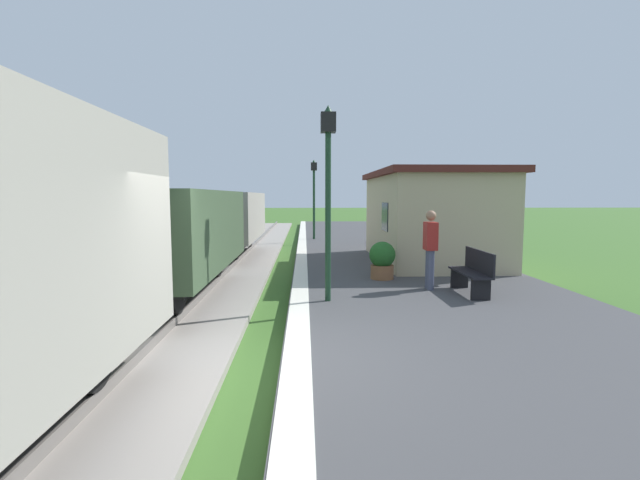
% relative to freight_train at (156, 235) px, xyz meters
% --- Properties ---
extents(ground_plane, '(160.00, 160.00, 0.00)m').
position_rel_freight_train_xyz_m(ground_plane, '(2.40, -3.28, -1.51)').
color(ground_plane, '#3D6628').
extents(platform_slab, '(6.00, 60.00, 0.25)m').
position_rel_freight_train_xyz_m(platform_slab, '(5.60, -3.28, -1.38)').
color(platform_slab, '#424244').
rests_on(platform_slab, ground).
extents(platform_edge_stripe, '(0.36, 60.00, 0.01)m').
position_rel_freight_train_xyz_m(platform_edge_stripe, '(2.80, -3.28, -1.25)').
color(platform_edge_stripe, silver).
rests_on(platform_edge_stripe, platform_slab).
extents(track_ballast, '(3.80, 60.00, 0.12)m').
position_rel_freight_train_xyz_m(track_ballast, '(-0.00, -3.28, -1.45)').
color(track_ballast, gray).
rests_on(track_ballast, ground).
extents(rail_near, '(0.07, 60.00, 0.14)m').
position_rel_freight_train_xyz_m(rail_near, '(0.72, -3.28, -1.32)').
color(rail_near, slate).
rests_on(rail_near, track_ballast).
extents(rail_far, '(0.07, 60.00, 0.14)m').
position_rel_freight_train_xyz_m(rail_far, '(-0.72, -3.28, -1.32)').
color(rail_far, slate).
rests_on(rail_far, track_ballast).
extents(freight_train, '(2.50, 19.40, 2.72)m').
position_rel_freight_train_xyz_m(freight_train, '(0.00, 0.00, 0.00)').
color(freight_train, gray).
rests_on(freight_train, rail_near).
extents(station_hut, '(3.50, 5.80, 2.78)m').
position_rel_freight_train_xyz_m(station_hut, '(6.80, 4.94, 0.15)').
color(station_hut, tan).
rests_on(station_hut, platform_slab).
extents(bench_near_hut, '(0.42, 1.50, 0.91)m').
position_rel_freight_train_xyz_m(bench_near_hut, '(6.39, 0.22, -0.78)').
color(bench_near_hut, black).
rests_on(bench_near_hut, platform_slab).
extents(bench_down_platform, '(0.42, 1.50, 0.91)m').
position_rel_freight_train_xyz_m(bench_down_platform, '(6.39, 10.38, -0.78)').
color(bench_down_platform, black).
rests_on(bench_down_platform, platform_slab).
extents(person_waiting, '(0.25, 0.38, 1.71)m').
position_rel_freight_train_xyz_m(person_waiting, '(5.62, 0.69, -0.32)').
color(person_waiting, '#474C66').
rests_on(person_waiting, platform_slab).
extents(potted_planter, '(0.64, 0.64, 0.92)m').
position_rel_freight_train_xyz_m(potted_planter, '(4.79, 1.94, -0.78)').
color(potted_planter, brown).
rests_on(potted_planter, platform_slab).
extents(lamp_post_near, '(0.28, 0.28, 3.70)m').
position_rel_freight_train_xyz_m(lamp_post_near, '(3.35, -0.31, 1.30)').
color(lamp_post_near, '#193823').
rests_on(lamp_post_near, platform_slab).
extents(lamp_post_far, '(0.28, 0.28, 3.70)m').
position_rel_freight_train_xyz_m(lamp_post_far, '(3.35, 12.18, 1.30)').
color(lamp_post_far, '#193823').
rests_on(lamp_post_far, platform_slab).
extents(tree_trackside_far, '(3.34, 3.34, 4.75)m').
position_rel_freight_train_xyz_m(tree_trackside_far, '(-5.50, 7.93, 1.57)').
color(tree_trackside_far, '#4C3823').
rests_on(tree_trackside_far, ground).
extents(tree_field_left, '(4.49, 4.49, 6.36)m').
position_rel_freight_train_xyz_m(tree_field_left, '(-7.38, 13.09, 2.60)').
color(tree_field_left, '#4C3823').
rests_on(tree_field_left, ground).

